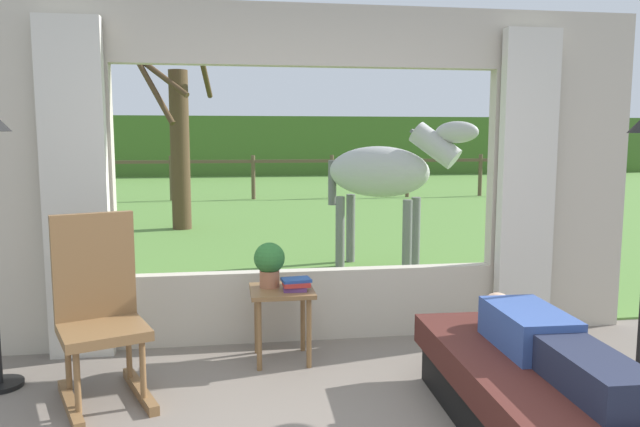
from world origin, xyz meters
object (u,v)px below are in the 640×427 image
reclining_person (547,342)px  side_table (282,302)px  pasture_tree (179,143)px  book_stack (296,284)px  rocking_chair (99,310)px  recliner_sofa (539,394)px  potted_plant (269,262)px  horse (385,173)px

reclining_person → side_table: reclining_person is taller
side_table → pasture_tree: pasture_tree is taller
reclining_person → book_stack: bearing=134.7°
rocking_chair → side_table: 1.23m
rocking_chair → side_table: (1.14, 0.44, -0.12)m
recliner_sofa → pasture_tree: (-2.42, 7.57, 1.26)m
recliner_sofa → potted_plant: 1.95m
potted_plant → horse: bearing=60.4°
recliner_sofa → horse: bearing=89.0°
recliner_sofa → reclining_person: 0.31m
horse → side_table: bearing=6.9°
reclining_person → pasture_tree: bearing=109.6°
rocking_chair → potted_plant: 1.18m
recliner_sofa → side_table: size_ratio=3.33×
reclining_person → potted_plant: (-1.34, 1.38, 0.18)m
pasture_tree → rocking_chair: bearing=-89.9°
rocking_chair → book_stack: 1.29m
book_stack → horse: horse is taller
side_table → potted_plant: potted_plant is taller
horse → book_stack: bearing=8.9°
potted_plant → horse: horse is taller
recliner_sofa → book_stack: 1.72m
recliner_sofa → potted_plant: (-1.34, 1.33, 0.48)m
reclining_person → potted_plant: 1.94m
recliner_sofa → rocking_chair: rocking_chair is taller
rocking_chair → potted_plant: rocking_chair is taller
reclining_person → recliner_sofa: bearing=92.0°
book_stack → horse: (1.38, 2.84, 0.59)m
rocking_chair → pasture_tree: bearing=68.9°
book_stack → pasture_tree: (-1.25, 6.35, 0.92)m
reclining_person → book_stack: reclining_person is taller
rocking_chair → side_table: bearing=-0.3°
recliner_sofa → reclining_person: bearing=-88.0°
reclining_person → side_table: bearing=135.6°
recliner_sofa → book_stack: book_stack is taller
recliner_sofa → rocking_chair: 2.57m
pasture_tree → recliner_sofa: bearing=-72.3°
recliner_sofa → potted_plant: size_ratio=5.41×
rocking_chair → potted_plant: bearing=3.9°
side_table → potted_plant: bearing=143.1°
rocking_chair → horse: horse is taller
side_table → horse: 3.23m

